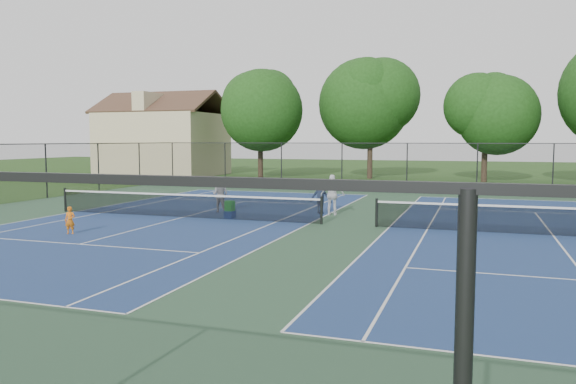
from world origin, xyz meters
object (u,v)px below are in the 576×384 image
(ball_hopper, at_px, (230,206))
(ball_crate, at_px, (230,215))
(tree_back_b, at_px, (371,99))
(instructor, at_px, (220,195))
(tree_back_a, at_px, (260,106))
(clapboard_house, at_px, (163,141))
(child_player, at_px, (70,220))
(bystander_b, at_px, (321,197))
(tree_back_c, at_px, (486,110))
(bystander_a, at_px, (333,195))

(ball_hopper, bearing_deg, ball_crate, 0.00)
(tree_back_b, xyz_separation_m, instructor, (-2.29, -23.90, -5.82))
(tree_back_a, height_order, clapboard_house, tree_back_a)
(tree_back_b, bearing_deg, child_player, -98.48)
(ball_crate, relative_size, ball_hopper, 0.97)
(child_player, relative_size, instructor, 0.61)
(tree_back_b, bearing_deg, clapboard_house, -176.99)
(tree_back_a, bearing_deg, bystander_b, -62.13)
(instructor, bearing_deg, tree_back_a, -73.30)
(ball_hopper, bearing_deg, bystander_b, 39.93)
(tree_back_c, xyz_separation_m, child_player, (-13.60, -29.89, -5.01))
(tree_back_a, height_order, ball_crate, tree_back_a)
(bystander_a, xyz_separation_m, ball_hopper, (-3.74, -2.34, -0.35))
(tree_back_a, xyz_separation_m, ball_crate, (7.95, -23.60, -5.88))
(tree_back_b, xyz_separation_m, clapboard_house, (-19.00, -1.00, -3.50))
(ball_crate, bearing_deg, tree_back_a, 108.61)
(ball_crate, bearing_deg, instructor, 125.97)
(tree_back_a, xyz_separation_m, tree_back_c, (18.00, 1.00, -0.56))
(clapboard_house, bearing_deg, tree_back_c, 0.00)
(clapboard_house, xyz_separation_m, child_player, (14.40, -29.89, -2.62))
(bystander_b, height_order, ball_hopper, bystander_b)
(tree_back_c, height_order, instructor, tree_back_c)
(clapboard_house, bearing_deg, tree_back_a, -5.71)
(tree_back_c, distance_m, clapboard_house, 28.10)
(child_player, distance_m, ball_crate, 6.38)
(tree_back_a, relative_size, ball_hopper, 21.97)
(tree_back_a, xyz_separation_m, child_player, (4.40, -28.89, -5.56))
(tree_back_c, distance_m, ball_crate, 27.10)
(tree_back_b, xyz_separation_m, ball_crate, (-1.05, -25.60, -6.44))
(tree_back_c, bearing_deg, ball_crate, -112.23)
(tree_back_a, distance_m, bystander_b, 24.30)
(ball_crate, bearing_deg, bystander_a, 31.98)
(child_player, relative_size, ball_crate, 2.34)
(instructor, bearing_deg, bystander_b, -168.33)
(tree_back_b, height_order, ball_hopper, tree_back_b)
(tree_back_c, height_order, ball_crate, tree_back_c)
(child_player, relative_size, ball_hopper, 2.27)
(tree_back_b, distance_m, bystander_a, 24.11)
(child_player, height_order, bystander_a, bystander_a)
(bystander_a, bearing_deg, ball_hopper, 24.91)
(clapboard_house, bearing_deg, ball_crate, -53.89)
(tree_back_c, height_order, clapboard_house, tree_back_c)
(instructor, bearing_deg, child_player, 71.32)
(tree_back_a, bearing_deg, instructor, -72.96)
(tree_back_a, distance_m, tree_back_b, 9.24)
(tree_back_c, height_order, bystander_a, tree_back_c)
(tree_back_a, distance_m, ball_hopper, 25.51)
(tree_back_c, relative_size, bystander_b, 5.58)
(clapboard_house, bearing_deg, bystander_a, -45.75)
(tree_back_a, bearing_deg, ball_crate, -71.39)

